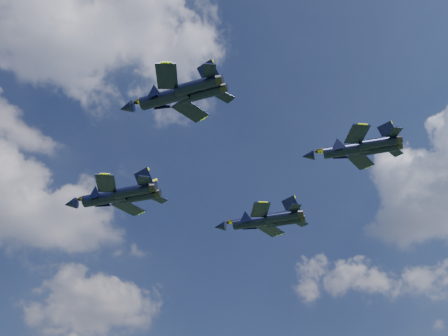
% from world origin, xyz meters
% --- Properties ---
extents(jet_lead, '(16.71, 14.86, 4.32)m').
position_xyz_m(jet_lead, '(-16.17, 21.20, 63.47)').
color(jet_lead, black).
extents(jet_left, '(13.92, 13.30, 3.71)m').
position_xyz_m(jet_left, '(-14.12, -7.02, 63.20)').
color(jet_left, black).
extents(jet_right, '(16.94, 14.82, 4.35)m').
position_xyz_m(jet_right, '(11.99, 24.04, 65.92)').
color(jet_right, black).
extents(jet_slot, '(14.94, 12.76, 3.80)m').
position_xyz_m(jet_slot, '(15.85, -2.12, 66.13)').
color(jet_slot, black).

